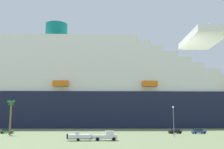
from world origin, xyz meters
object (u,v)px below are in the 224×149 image
at_px(street_lamp, 173,117).
at_px(parked_car_green_wagon, 7,131).
at_px(palm_tree, 11,108).
at_px(parked_car_black_coupe, 175,131).
at_px(pickup_truck, 106,136).
at_px(parked_car_blue_suv, 198,131).
at_px(cruise_ship, 99,93).
at_px(small_boat_on_trailer, 83,136).

height_order(street_lamp, parked_car_green_wagon, street_lamp).
height_order(palm_tree, parked_car_black_coupe, palm_tree).
distance_m(pickup_truck, palm_tree, 40.13).
relative_size(palm_tree, street_lamp, 1.29).
xyz_separation_m(pickup_truck, parked_car_blue_suv, (31.22, 28.64, -0.21)).
distance_m(cruise_ship, pickup_truck, 99.88).
xyz_separation_m(cruise_ship, pickup_truck, (4.28, -97.91, -19.29)).
bearing_deg(street_lamp, parked_car_green_wagon, 162.05).
bearing_deg(parked_car_blue_suv, parked_car_green_wagon, 177.86).
xyz_separation_m(cruise_ship, small_boat_on_trailer, (-1.17, -98.28, -19.37)).
height_order(cruise_ship, palm_tree, cruise_ship).
xyz_separation_m(street_lamp, parked_car_green_wagon, (-53.09, 17.20, -4.69)).
bearing_deg(street_lamp, pickup_truck, -144.22).
bearing_deg(palm_tree, cruise_ship, 70.15).
bearing_deg(palm_tree, pickup_truck, -38.83).
bearing_deg(palm_tree, street_lamp, -12.25).
bearing_deg(small_boat_on_trailer, street_lamp, 29.97).
distance_m(palm_tree, parked_car_blue_suv, 62.53).
distance_m(pickup_truck, street_lamp, 24.15).
bearing_deg(parked_car_black_coupe, parked_car_blue_suv, -2.06).
distance_m(street_lamp, parked_car_black_coupe, 16.29).
relative_size(parked_car_green_wagon, parked_car_blue_suv, 0.90).
height_order(street_lamp, parked_car_blue_suv, street_lamp).
distance_m(small_boat_on_trailer, parked_car_blue_suv, 46.76).
distance_m(street_lamp, parked_car_green_wagon, 56.00).
bearing_deg(small_boat_on_trailer, parked_car_green_wagon, 132.07).
height_order(small_boat_on_trailer, parked_car_green_wagon, small_boat_on_trailer).
bearing_deg(parked_car_blue_suv, street_lamp, -129.01).
bearing_deg(parked_car_green_wagon, pickup_truck, -42.56).
distance_m(small_boat_on_trailer, parked_car_green_wagon, 42.36).
relative_size(palm_tree, parked_car_green_wagon, 2.49).
relative_size(parked_car_green_wagon, parked_car_black_coupe, 0.99).
height_order(palm_tree, parked_car_blue_suv, palm_tree).
relative_size(cruise_ship, small_boat_on_trailer, 34.02).
relative_size(street_lamp, parked_car_green_wagon, 1.93).
xyz_separation_m(palm_tree, parked_car_black_coupe, (54.05, 4.21, -7.75)).
xyz_separation_m(pickup_truck, parked_car_green_wagon, (-33.83, 31.07, -0.21)).
bearing_deg(pickup_truck, palm_tree, 141.17).
distance_m(cruise_ship, palm_tree, 78.69).
height_order(pickup_truck, small_boat_on_trailer, pickup_truck).
height_order(cruise_ship, small_boat_on_trailer, cruise_ship).
bearing_deg(pickup_truck, parked_car_black_coupe, 51.09).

